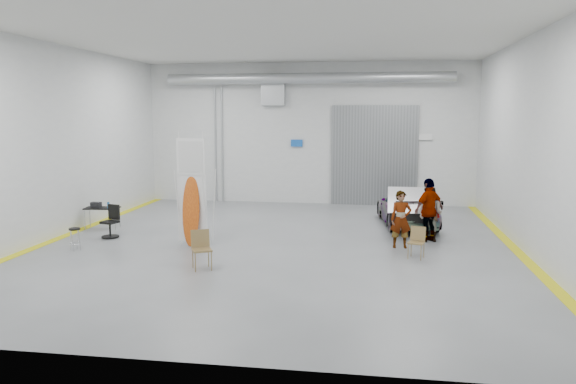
# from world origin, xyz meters

# --- Properties ---
(ground) EXTENTS (16.00, 16.00, 0.00)m
(ground) POSITION_xyz_m (0.00, 0.00, 0.00)
(ground) COLOR slate
(ground) RESTS_ON ground
(room_shell) EXTENTS (14.02, 16.18, 6.01)m
(room_shell) POSITION_xyz_m (0.24, 2.22, 4.08)
(room_shell) COLOR silver
(room_shell) RESTS_ON ground
(sedan_car) EXTENTS (2.22, 4.39, 1.22)m
(sedan_car) POSITION_xyz_m (3.98, 3.65, 0.61)
(sedan_car) COLOR white
(sedan_car) RESTS_ON ground
(person_a) EXTENTS (0.64, 0.46, 1.66)m
(person_a) POSITION_xyz_m (3.61, 0.25, 0.83)
(person_a) COLOR #8B6D4C
(person_a) RESTS_ON ground
(person_b) EXTENTS (1.03, 1.00, 1.67)m
(person_b) POSITION_xyz_m (4.52, 1.24, 0.83)
(person_b) COLOR #435C7C
(person_b) RESTS_ON ground
(person_c) EXTENTS (1.15, 1.09, 1.93)m
(person_c) POSITION_xyz_m (4.48, 1.22, 0.97)
(person_c) COLOR #9B5833
(person_c) RESTS_ON ground
(surfboard_display) EXTENTS (0.94, 0.37, 3.34)m
(surfboard_display) POSITION_xyz_m (-2.37, -0.47, 1.35)
(surfboard_display) COLOR white
(surfboard_display) RESTS_ON ground
(folding_chair_near) EXTENTS (0.61, 0.66, 0.97)m
(folding_chair_near) POSITION_xyz_m (-1.37, -2.84, 0.30)
(folding_chair_near) COLOR olive
(folding_chair_near) RESTS_ON ground
(folding_chair_far) EXTENTS (0.50, 0.52, 0.84)m
(folding_chair_far) POSITION_xyz_m (3.97, -0.93, 0.26)
(folding_chair_far) COLOR olive
(folding_chair_far) RESTS_ON ground
(shop_stool) EXTENTS (0.33, 0.33, 0.65)m
(shop_stool) POSITION_xyz_m (-5.51, -1.53, 0.32)
(shop_stool) COLOR black
(shop_stool) RESTS_ON ground
(work_table) EXTENTS (1.19, 0.71, 0.92)m
(work_table) POSITION_xyz_m (-6.30, 1.53, 0.71)
(work_table) COLOR #969A9F
(work_table) RESTS_ON ground
(office_chair) EXTENTS (0.54, 0.56, 1.01)m
(office_chair) POSITION_xyz_m (-5.30, 0.24, 0.44)
(office_chair) COLOR black
(office_chair) RESTS_ON ground
(trunk_lid) EXTENTS (1.42, 0.86, 0.04)m
(trunk_lid) POSITION_xyz_m (3.98, 1.79, 1.24)
(trunk_lid) COLOR silver
(trunk_lid) RESTS_ON sedan_car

